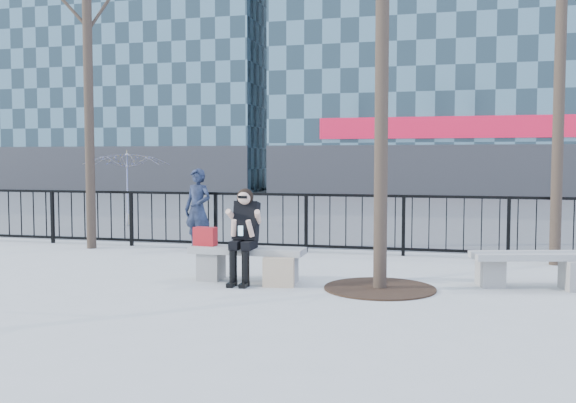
% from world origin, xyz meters
% --- Properties ---
extents(ground, '(120.00, 120.00, 0.00)m').
position_xyz_m(ground, '(0.00, 0.00, 0.00)').
color(ground, '#A3A49E').
rests_on(ground, ground).
extents(street_surface, '(60.00, 23.00, 0.01)m').
position_xyz_m(street_surface, '(0.00, 15.00, 0.00)').
color(street_surface, '#474747').
rests_on(street_surface, ground).
extents(railing, '(14.00, 0.06, 1.10)m').
position_xyz_m(railing, '(0.00, 3.00, 0.55)').
color(railing, black).
rests_on(railing, ground).
extents(tree_grate, '(1.50, 1.50, 0.02)m').
position_xyz_m(tree_grate, '(1.90, -0.10, 0.01)').
color(tree_grate, black).
rests_on(tree_grate, ground).
extents(bench_main, '(1.65, 0.46, 0.49)m').
position_xyz_m(bench_main, '(0.00, 0.00, 0.30)').
color(bench_main, gray).
rests_on(bench_main, ground).
extents(bench_second, '(1.63, 0.46, 0.49)m').
position_xyz_m(bench_second, '(3.90, 0.49, 0.30)').
color(bench_second, gray).
rests_on(bench_second, ground).
extents(seated_woman, '(0.50, 0.64, 1.34)m').
position_xyz_m(seated_woman, '(0.00, -0.16, 0.67)').
color(seated_woman, black).
rests_on(seated_woman, ground).
extents(handbag, '(0.34, 0.19, 0.27)m').
position_xyz_m(handbag, '(-0.65, 0.02, 0.63)').
color(handbag, '#A6141A').
rests_on(handbag, bench_main).
extents(shopping_bag, '(0.44, 0.21, 0.40)m').
position_xyz_m(shopping_bag, '(0.54, -0.28, 0.20)').
color(shopping_bag, beige).
rests_on(shopping_bag, ground).
extents(standing_man, '(0.65, 0.50, 1.57)m').
position_xyz_m(standing_man, '(-1.89, 2.80, 0.78)').
color(standing_man, black).
rests_on(standing_man, ground).
extents(vendor_umbrella, '(2.46, 2.50, 1.98)m').
position_xyz_m(vendor_umbrella, '(-5.30, 6.37, 0.99)').
color(vendor_umbrella, gold).
rests_on(vendor_umbrella, ground).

